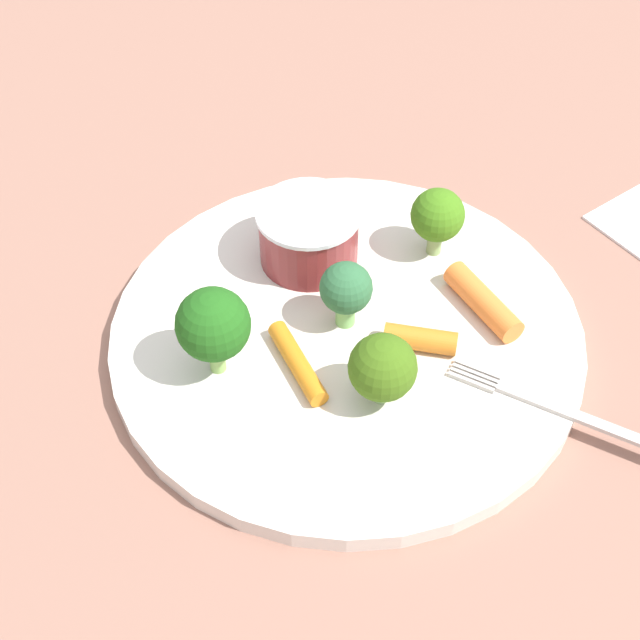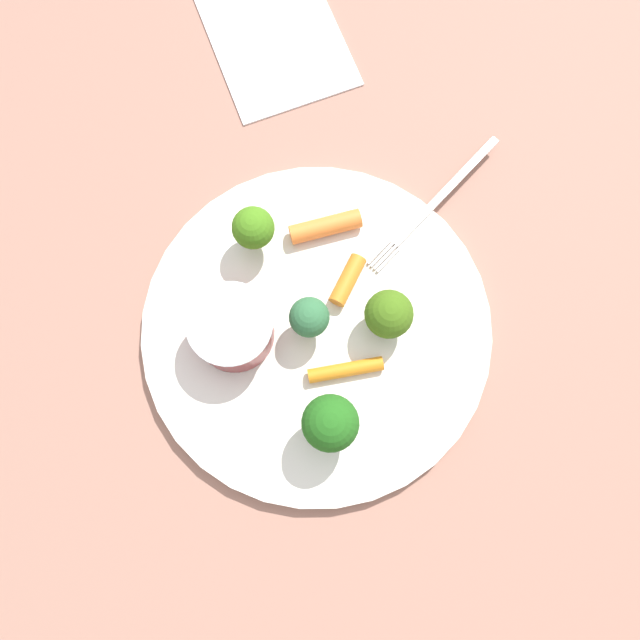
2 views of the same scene
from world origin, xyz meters
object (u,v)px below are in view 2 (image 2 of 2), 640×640
at_px(carrot_stick_0, 346,370).
at_px(plate, 317,328).
at_px(carrot_stick_2, 348,280).
at_px(broccoli_floret_1, 389,314).
at_px(fork, 433,205).
at_px(sauce_cup, 233,329).
at_px(broccoli_floret_3, 253,228).
at_px(broccoli_floret_0, 309,316).
at_px(napkin, 268,18).
at_px(carrot_stick_1, 324,226).
at_px(broccoli_floret_2, 330,423).

bearing_deg(carrot_stick_0, plate, -142.72).
height_order(plate, carrot_stick_2, carrot_stick_2).
height_order(broccoli_floret_1, fork, broccoli_floret_1).
distance_m(sauce_cup, broccoli_floret_3, 0.08).
bearing_deg(broccoli_floret_1, broccoli_floret_0, -83.48).
bearing_deg(napkin, plate, 13.76).
relative_size(broccoli_floret_1, carrot_stick_2, 1.09).
relative_size(broccoli_floret_0, napkin, 0.23).
bearing_deg(napkin, carrot_stick_1, 18.58).
bearing_deg(carrot_stick_1, carrot_stick_0, 12.96).
bearing_deg(carrot_stick_0, broccoli_floret_1, 145.30).
relative_size(broccoli_floret_0, broccoli_floret_3, 0.94).
distance_m(broccoli_floret_1, carrot_stick_0, 0.06).
bearing_deg(broccoli_floret_0, broccoli_floret_3, -142.88).
bearing_deg(broccoli_floret_1, carrot_stick_1, -143.24).
bearing_deg(plate, napkin, -166.24).
xyz_separation_m(broccoli_floret_2, fork, (-0.19, 0.07, -0.04)).
relative_size(broccoli_floret_2, napkin, 0.30).
bearing_deg(plate, broccoli_floret_2, 12.27).
bearing_deg(napkin, broccoli_floret_3, 4.10).
xyz_separation_m(carrot_stick_0, carrot_stick_2, (-0.07, -0.00, 0.00)).
xyz_separation_m(plate, broccoli_floret_2, (0.08, 0.02, 0.04)).
bearing_deg(fork, broccoli_floret_1, -17.69).
relative_size(broccoli_floret_0, fork, 0.34).
distance_m(plate, carrot_stick_1, 0.09).
bearing_deg(napkin, broccoli_floret_0, 12.81).
distance_m(carrot_stick_0, fork, 0.16).
height_order(broccoli_floret_3, fork, broccoli_floret_3).
distance_m(sauce_cup, broccoli_floret_1, 0.12).
bearing_deg(broccoli_floret_2, carrot_stick_0, 169.02).
relative_size(carrot_stick_0, carrot_stick_2, 1.40).
bearing_deg(carrot_stick_1, sauce_cup, -33.35).
height_order(broccoli_floret_1, broccoli_floret_3, broccoli_floret_3).
bearing_deg(broccoli_floret_3, sauce_cup, -5.79).
distance_m(carrot_stick_0, carrot_stick_1, 0.12).
relative_size(broccoli_floret_2, fork, 0.44).
xyz_separation_m(broccoli_floret_3, carrot_stick_2, (0.03, 0.08, -0.02)).
distance_m(carrot_stick_0, napkin, 0.35).
relative_size(carrot_stick_0, carrot_stick_1, 1.00).
xyz_separation_m(sauce_cup, broccoli_floret_0, (-0.01, 0.06, 0.01)).
xyz_separation_m(broccoli_floret_1, carrot_stick_1, (-0.08, -0.06, -0.02)).
bearing_deg(broccoli_floret_1, napkin, -156.06).
relative_size(sauce_cup, fork, 0.49).
height_order(sauce_cup, carrot_stick_2, sauce_cup).
bearing_deg(sauce_cup, broccoli_floret_2, 50.61).
bearing_deg(sauce_cup, broccoli_floret_3, 174.21).
distance_m(broccoli_floret_1, carrot_stick_2, 0.05).
bearing_deg(broccoli_floret_0, broccoli_floret_1, 96.52).
distance_m(plate, sauce_cup, 0.07).
bearing_deg(carrot_stick_1, broccoli_floret_3, -74.26).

